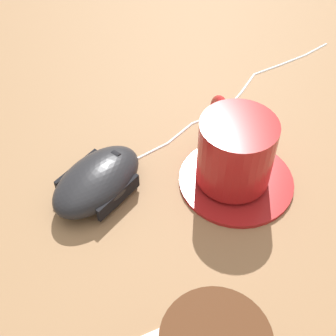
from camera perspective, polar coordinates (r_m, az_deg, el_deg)
The scene contains 5 objects.
ground_plane at distance 0.43m, azimuth -1.68°, elevation -13.91°, with size 3.00×3.00×0.00m, color olive.
saucer at distance 0.50m, azimuth 8.32°, elevation -1.38°, with size 0.12×0.12×0.01m, color maroon.
coffee_cup at distance 0.47m, azimuth 8.15°, elevation 2.25°, with size 0.11×0.08×0.07m.
computer_mouse at distance 0.48m, azimuth -8.65°, elevation -1.54°, with size 0.12×0.12×0.04m.
mouse_cable at distance 0.61m, azimuth 8.91°, elevation 9.07°, with size 0.17×0.31×0.00m.
Camera 1 is at (0.20, -0.03, 0.38)m, focal length 50.00 mm.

